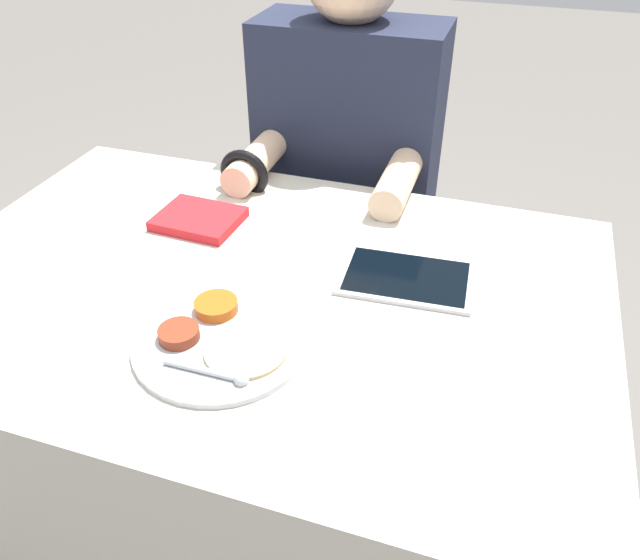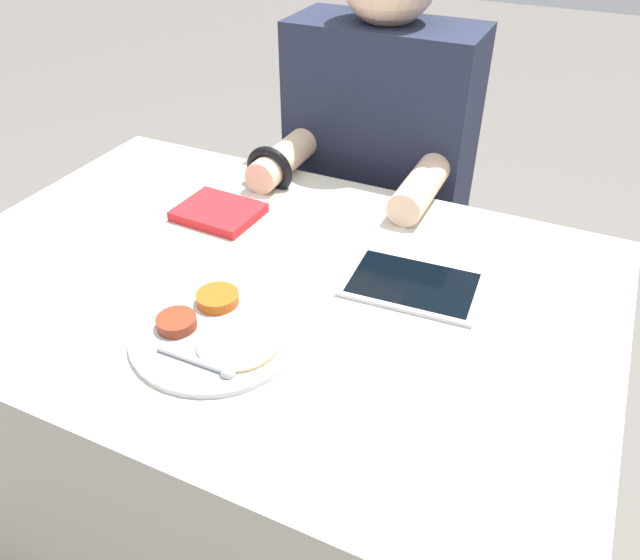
% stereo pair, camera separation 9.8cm
% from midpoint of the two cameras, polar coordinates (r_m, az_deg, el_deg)
% --- Properties ---
extents(ground_plane, '(12.00, 12.00, 0.00)m').
position_cam_midpoint_polar(ground_plane, '(1.66, -5.96, -22.30)').
color(ground_plane, '#605B56').
extents(dining_table, '(1.19, 0.81, 0.77)m').
position_cam_midpoint_polar(dining_table, '(1.35, -6.99, -13.64)').
color(dining_table, beige).
rests_on(dining_table, ground_plane).
extents(thali_tray, '(0.27, 0.27, 0.03)m').
position_cam_midpoint_polar(thali_tray, '(0.97, -12.02, -5.42)').
color(thali_tray, '#B7BABF').
rests_on(thali_tray, dining_table).
extents(red_notebook, '(0.16, 0.14, 0.02)m').
position_cam_midpoint_polar(red_notebook, '(1.27, -13.21, 5.32)').
color(red_notebook, silver).
rests_on(red_notebook, dining_table).
extents(tablet_device, '(0.24, 0.16, 0.01)m').
position_cam_midpoint_polar(tablet_device, '(1.08, 5.36, 0.11)').
color(tablet_device, '#B7B7BC').
rests_on(tablet_device, dining_table).
extents(person_diner, '(0.43, 0.42, 1.27)m').
position_cam_midpoint_polar(person_diner, '(1.62, 0.73, 6.09)').
color(person_diner, black).
rests_on(person_diner, ground_plane).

